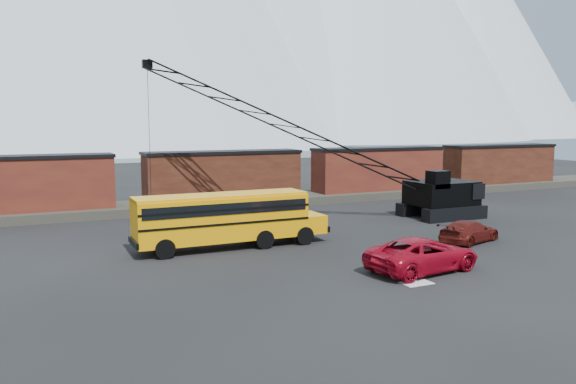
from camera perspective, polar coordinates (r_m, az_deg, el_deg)
name	(u,v)px	position (r m, az deg, el deg)	size (l,w,h in m)	color
ground	(360,264)	(29.50, 7.35, -7.31)	(160.00, 160.00, 0.00)	black
gravel_berm	(224,203)	(49.08, -6.53, -1.10)	(120.00, 5.00, 0.70)	#403C35
boxcar_west_near	(19,184)	(46.30, -25.69, 0.76)	(13.70, 3.10, 4.17)	#4C1815
boxcar_mid	(223,175)	(48.80, -6.57, 1.71)	(13.70, 3.10, 4.17)	#562618
boxcar_east_near	(378,169)	(55.95, 9.17, 2.35)	(13.70, 3.10, 4.17)	#4C1815
boxcar_east_far	(500,164)	(66.26, 20.70, 2.71)	(13.70, 3.10, 4.17)	#562618
snow_patch	(417,283)	(26.63, 12.95, -8.99)	(1.40, 0.90, 0.02)	silver
school_bus	(227,218)	(32.88, -6.17, -2.60)	(11.65, 2.65, 3.19)	orange
red_pickup	(423,254)	(28.61, 13.55, -6.18)	(2.78, 6.03, 1.67)	#A1071B
maroon_suv	(469,231)	(36.13, 17.92, -3.82)	(1.91, 4.69, 1.36)	#50110E
crawler_crane	(290,128)	(41.84, 0.21, 6.52)	(23.94, 10.38, 11.98)	black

